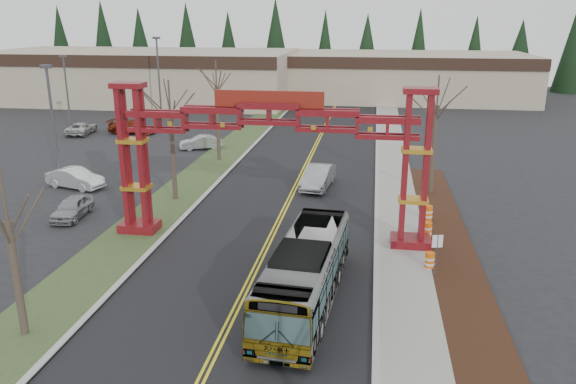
% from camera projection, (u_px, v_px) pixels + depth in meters
% --- Properties ---
extents(road, '(12.00, 110.00, 0.02)m').
position_uv_depth(road, '(288.00, 202.00, 39.34)').
color(road, black).
rests_on(road, ground).
extents(lane_line_left, '(0.12, 100.00, 0.01)m').
position_uv_depth(lane_line_left, '(287.00, 201.00, 39.35)').
color(lane_line_left, yellow).
rests_on(lane_line_left, road).
extents(lane_line_right, '(0.12, 100.00, 0.01)m').
position_uv_depth(lane_line_right, '(290.00, 202.00, 39.32)').
color(lane_line_right, yellow).
rests_on(lane_line_right, road).
extents(curb_right, '(0.30, 110.00, 0.15)m').
position_uv_depth(curb_right, '(377.00, 205.00, 38.43)').
color(curb_right, '#AEAEA9').
rests_on(curb_right, ground).
extents(sidewalk_right, '(2.60, 110.00, 0.14)m').
position_uv_depth(sidewalk_right, '(398.00, 206.00, 38.22)').
color(sidewalk_right, gray).
rests_on(sidewalk_right, ground).
extents(landscape_strip, '(2.60, 50.00, 0.12)m').
position_uv_depth(landscape_strip, '(473.00, 322.00, 23.69)').
color(landscape_strip, black).
rests_on(landscape_strip, ground).
extents(grass_median, '(4.00, 110.00, 0.08)m').
position_uv_depth(grass_median, '(179.00, 196.00, 40.49)').
color(grass_median, '#2F4824').
rests_on(grass_median, ground).
extents(curb_left, '(0.30, 110.00, 0.15)m').
position_uv_depth(curb_left, '(204.00, 197.00, 40.21)').
color(curb_left, '#AEAEA9').
rests_on(curb_left, ground).
extents(gateway_arch, '(18.20, 1.60, 8.90)m').
position_uv_depth(gateway_arch, '(269.00, 138.00, 30.96)').
color(gateway_arch, '#590B0B').
rests_on(gateway_arch, ground).
extents(retail_building_west, '(46.00, 22.30, 7.50)m').
position_uv_depth(retail_building_west, '(143.00, 76.00, 86.88)').
color(retail_building_west, tan).
rests_on(retail_building_west, ground).
extents(retail_building_east, '(38.00, 20.30, 7.00)m').
position_uv_depth(retail_building_east, '(403.00, 76.00, 88.70)').
color(retail_building_east, tan).
rests_on(retail_building_east, ground).
extents(conifer_treeline, '(116.10, 5.60, 13.00)m').
position_uv_depth(conifer_treeline, '(346.00, 52.00, 100.60)').
color(conifer_treeline, black).
rests_on(conifer_treeline, ground).
extents(transit_bus, '(3.34, 10.99, 3.02)m').
position_uv_depth(transit_bus, '(306.00, 273.00, 24.95)').
color(transit_bus, '#B8BAC1').
rests_on(transit_bus, ground).
extents(silver_sedan, '(2.33, 5.24, 1.67)m').
position_uv_depth(silver_sedan, '(318.00, 177.00, 42.39)').
color(silver_sedan, '#A5A8AD').
rests_on(silver_sedan, ground).
extents(parked_car_near_a, '(1.94, 4.13, 1.37)m').
position_uv_depth(parked_car_near_a, '(72.00, 207.00, 36.06)').
color(parked_car_near_a, '#94959A').
rests_on(parked_car_near_a, ground).
extents(parked_car_near_b, '(4.86, 2.76, 1.51)m').
position_uv_depth(parked_car_near_b, '(75.00, 178.00, 42.35)').
color(parked_car_near_b, white).
rests_on(parked_car_near_b, ground).
extents(parked_car_mid_a, '(5.24, 2.15, 1.52)m').
position_uv_depth(parked_car_mid_a, '(132.00, 127.00, 62.24)').
color(parked_car_mid_a, maroon).
rests_on(parked_car_mid_a, ground).
extents(parked_car_far_a, '(4.29, 2.92, 1.34)m').
position_uv_depth(parked_car_far_a, '(201.00, 142.00, 54.90)').
color(parked_car_far_a, '#ADADB5').
rests_on(parked_car_far_a, ground).
extents(parked_car_far_b, '(2.72, 4.98, 1.32)m').
position_uv_depth(parked_car_far_b, '(82.00, 128.00, 61.95)').
color(parked_car_far_b, silver).
rests_on(parked_car_far_b, ground).
extents(bare_tree_median_near, '(3.18, 3.18, 7.02)m').
position_uv_depth(bare_tree_median_near, '(8.00, 222.00, 21.41)').
color(bare_tree_median_near, '#382D26').
rests_on(bare_tree_median_near, ground).
extents(bare_tree_median_mid, '(3.29, 3.29, 8.40)m').
position_uv_depth(bare_tree_median_mid, '(170.00, 113.00, 38.00)').
color(bare_tree_median_mid, '#382D26').
rests_on(bare_tree_median_mid, ground).
extents(bare_tree_median_far, '(3.39, 3.39, 8.86)m').
position_uv_depth(bare_tree_median_far, '(217.00, 87.00, 48.81)').
color(bare_tree_median_far, '#382D26').
rests_on(bare_tree_median_far, ground).
extents(bare_tree_right_far, '(3.20, 3.20, 8.57)m').
position_uv_depth(bare_tree_right_far, '(437.00, 106.00, 39.23)').
color(bare_tree_right_far, '#382D26').
rests_on(bare_tree_right_far, ground).
extents(light_pole_near, '(0.79, 0.39, 9.10)m').
position_uv_depth(light_pole_near, '(52.00, 117.00, 41.65)').
color(light_pole_near, '#3F3F44').
rests_on(light_pole_near, ground).
extents(light_pole_mid, '(0.74, 0.37, 8.55)m').
position_uv_depth(light_pole_mid, '(67.00, 89.00, 60.75)').
color(light_pole_mid, '#3F3F44').
rests_on(light_pole_mid, ground).
extents(light_pole_far, '(0.88, 0.44, 10.10)m').
position_uv_depth(light_pole_far, '(159.00, 72.00, 70.21)').
color(light_pole_far, '#3F3F44').
rests_on(light_pole_far, ground).
extents(street_sign, '(0.52, 0.17, 2.32)m').
position_uv_depth(street_sign, '(437.00, 248.00, 27.25)').
color(street_sign, '#3F3F44').
rests_on(street_sign, ground).
extents(barrel_south, '(0.50, 0.50, 0.93)m').
position_uv_depth(barrel_south, '(430.00, 261.00, 28.66)').
color(barrel_south, orange).
rests_on(barrel_south, ground).
extents(barrel_mid, '(0.54, 0.54, 1.01)m').
position_uv_depth(barrel_mid, '(427.00, 230.00, 32.69)').
color(barrel_mid, orange).
rests_on(barrel_mid, ground).
extents(barrel_north, '(0.57, 0.57, 1.05)m').
position_uv_depth(barrel_north, '(428.00, 214.00, 35.38)').
color(barrel_north, orange).
rests_on(barrel_north, ground).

